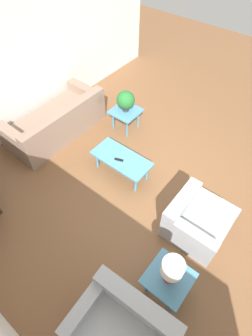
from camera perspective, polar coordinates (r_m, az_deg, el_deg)
name	(u,v)px	position (r m, az deg, el deg)	size (l,w,h in m)	color
ground_plane	(151,182)	(4.85, 5.42, -3.11)	(14.00, 14.00, 0.00)	brown
wall_right	(25,60)	(5.75, -21.11, 21.09)	(0.12, 7.20, 2.70)	white
sofa	(57,122)	(5.72, -14.80, 9.56)	(0.95, 2.07, 0.75)	gray
armchair	(195,221)	(4.23, 14.87, -11.15)	(0.85, 0.83, 0.67)	#A8ADB2
loveseat	(123,331)	(3.65, -0.62, -31.92)	(1.20, 0.92, 0.67)	#A8ADB2
coffee_table	(121,160)	(4.71, -1.01, 1.83)	(1.09, 0.52, 0.41)	teal
side_table_plant	(126,113)	(5.60, -0.07, 11.87)	(0.56, 0.56, 0.46)	teal
side_table_lamp	(168,279)	(3.67, 9.18, -22.77)	(0.56, 0.56, 0.46)	teal
potted_plant	(126,100)	(5.41, -0.08, 14.54)	(0.37, 0.37, 0.45)	#333338
table_lamp	(172,270)	(3.34, 9.98, -20.97)	(0.27, 0.27, 0.46)	red
remote_control	(119,160)	(4.63, -1.56, 1.82)	(0.16, 0.09, 0.02)	black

